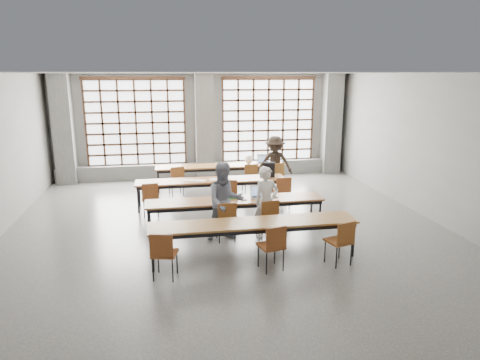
# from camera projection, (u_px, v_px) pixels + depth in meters

# --- Properties ---
(floor) EXTENTS (11.00, 11.00, 0.00)m
(floor) POSITION_uv_depth(u_px,v_px,m) (228.00, 230.00, 9.80)
(floor) COLOR #4C4C49
(floor) RESTS_ON ground
(ceiling) EXTENTS (11.00, 11.00, 0.00)m
(ceiling) POSITION_uv_depth(u_px,v_px,m) (227.00, 73.00, 8.95)
(ceiling) COLOR silver
(ceiling) RESTS_ON floor
(wall_back) EXTENTS (10.00, 0.00, 10.00)m
(wall_back) POSITION_uv_depth(u_px,v_px,m) (204.00, 126.00, 14.63)
(wall_back) COLOR slate
(wall_back) RESTS_ON floor
(wall_front) EXTENTS (10.00, 0.00, 10.00)m
(wall_front) POSITION_uv_depth(u_px,v_px,m) (312.00, 259.00, 4.12)
(wall_front) COLOR slate
(wall_front) RESTS_ON floor
(wall_right) EXTENTS (0.00, 11.00, 11.00)m
(wall_right) POSITION_uv_depth(u_px,v_px,m) (434.00, 148.00, 10.23)
(wall_right) COLOR slate
(wall_right) RESTS_ON floor
(column_left) EXTENTS (0.60, 0.55, 3.50)m
(column_left) POSITION_uv_depth(u_px,v_px,m) (63.00, 130.00, 13.59)
(column_left) COLOR #535350
(column_left) RESTS_ON floor
(column_mid) EXTENTS (0.60, 0.55, 3.50)m
(column_mid) POSITION_uv_depth(u_px,v_px,m) (204.00, 127.00, 14.36)
(column_mid) COLOR #535350
(column_mid) RESTS_ON floor
(column_right) EXTENTS (0.60, 0.55, 3.50)m
(column_right) POSITION_uv_depth(u_px,v_px,m) (331.00, 124.00, 15.13)
(column_right) COLOR #535350
(column_right) RESTS_ON floor
(window_left) EXTENTS (3.32, 0.12, 3.00)m
(window_left) POSITION_uv_depth(u_px,v_px,m) (136.00, 123.00, 14.13)
(window_left) COLOR white
(window_left) RESTS_ON wall_back
(window_right) EXTENTS (3.32, 0.12, 3.00)m
(window_right) POSITION_uv_depth(u_px,v_px,m) (268.00, 120.00, 14.90)
(window_right) COLOR white
(window_right) RESTS_ON wall_back
(sill_ledge) EXTENTS (9.80, 0.35, 0.50)m
(sill_ledge) POSITION_uv_depth(u_px,v_px,m) (205.00, 170.00, 14.80)
(sill_ledge) COLOR #535350
(sill_ledge) RESTS_ON floor
(desk_row_a) EXTENTS (4.00, 0.70, 0.73)m
(desk_row_a) POSITION_uv_depth(u_px,v_px,m) (221.00, 167.00, 13.26)
(desk_row_a) COLOR brown
(desk_row_a) RESTS_ON floor
(desk_row_b) EXTENTS (4.00, 0.70, 0.73)m
(desk_row_b) POSITION_uv_depth(u_px,v_px,m) (211.00, 182.00, 11.46)
(desk_row_b) COLOR brown
(desk_row_b) RESTS_ON floor
(desk_row_c) EXTENTS (4.00, 0.70, 0.73)m
(desk_row_c) POSITION_uv_depth(u_px,v_px,m) (235.00, 202.00, 9.65)
(desk_row_c) COLOR brown
(desk_row_c) RESTS_ON floor
(desk_row_d) EXTENTS (4.00, 0.70, 0.73)m
(desk_row_d) POSITION_uv_depth(u_px,v_px,m) (254.00, 225.00, 8.18)
(desk_row_d) COLOR brown
(desk_row_d) RESTS_ON floor
(chair_back_left) EXTENTS (0.50, 0.51, 0.88)m
(chair_back_left) POSITION_uv_depth(u_px,v_px,m) (177.00, 178.00, 12.46)
(chair_back_left) COLOR brown
(chair_back_left) RESTS_ON floor
(chair_back_mid) EXTENTS (0.44, 0.45, 0.88)m
(chair_back_mid) POSITION_uv_depth(u_px,v_px,m) (250.00, 175.00, 12.83)
(chair_back_mid) COLOR brown
(chair_back_mid) RESTS_ON floor
(chair_back_right) EXTENTS (0.52, 0.52, 0.88)m
(chair_back_right) POSITION_uv_depth(u_px,v_px,m) (276.00, 174.00, 12.97)
(chair_back_right) COLOR brown
(chair_back_right) RESTS_ON floor
(chair_mid_left) EXTENTS (0.44, 0.44, 0.88)m
(chair_mid_left) POSITION_uv_depth(u_px,v_px,m) (150.00, 196.00, 10.62)
(chair_mid_left) COLOR maroon
(chair_mid_left) RESTS_ON floor
(chair_mid_centre) EXTENTS (0.47, 0.47, 0.88)m
(chair_mid_centre) POSITION_uv_depth(u_px,v_px,m) (229.00, 192.00, 10.96)
(chair_mid_centre) COLOR brown
(chair_mid_centre) RESTS_ON floor
(chair_mid_right) EXTENTS (0.43, 0.43, 0.88)m
(chair_mid_right) POSITION_uv_depth(u_px,v_px,m) (282.00, 189.00, 11.20)
(chair_mid_right) COLOR brown
(chair_mid_right) RESTS_ON floor
(chair_front_left) EXTENTS (0.44, 0.45, 0.88)m
(chair_front_left) POSITION_uv_depth(u_px,v_px,m) (226.00, 217.00, 9.03)
(chair_front_left) COLOR brown
(chair_front_left) RESTS_ON floor
(chair_front_right) EXTENTS (0.48, 0.48, 0.88)m
(chair_front_right) POSITION_uv_depth(u_px,v_px,m) (268.00, 215.00, 9.18)
(chair_front_right) COLOR brown
(chair_front_right) RESTS_ON floor
(chair_near_left) EXTENTS (0.51, 0.52, 0.88)m
(chair_near_left) POSITION_uv_depth(u_px,v_px,m) (163.00, 251.00, 7.32)
(chair_near_left) COLOR brown
(chair_near_left) RESTS_ON floor
(chair_near_mid) EXTENTS (0.50, 0.51, 0.88)m
(chair_near_mid) POSITION_uv_depth(u_px,v_px,m) (273.00, 243.00, 7.65)
(chair_near_mid) COLOR brown
(chair_near_mid) RESTS_ON floor
(chair_near_right) EXTENTS (0.52, 0.52, 0.88)m
(chair_near_right) POSITION_uv_depth(u_px,v_px,m) (342.00, 238.00, 7.88)
(chair_near_right) COLOR brown
(chair_near_right) RESTS_ON floor
(student_male) EXTENTS (0.65, 0.51, 1.57)m
(student_male) POSITION_uv_depth(u_px,v_px,m) (266.00, 202.00, 9.25)
(student_male) COLOR silver
(student_male) RESTS_ON floor
(student_female) EXTENTS (0.88, 0.72, 1.69)m
(student_female) POSITION_uv_depth(u_px,v_px,m) (225.00, 202.00, 9.08)
(student_female) COLOR #182349
(student_female) RESTS_ON floor
(student_back) EXTENTS (1.23, 0.99, 1.66)m
(student_back) POSITION_uv_depth(u_px,v_px,m) (275.00, 163.00, 13.02)
(student_back) COLOR black
(student_back) RESTS_ON floor
(laptop_front) EXTENTS (0.40, 0.35, 0.26)m
(laptop_front) POSITION_uv_depth(u_px,v_px,m) (258.00, 194.00, 9.82)
(laptop_front) COLOR silver
(laptop_front) RESTS_ON desk_row_c
(laptop_back) EXTENTS (0.42, 0.38, 0.26)m
(laptop_back) POSITION_uv_depth(u_px,v_px,m) (263.00, 161.00, 13.57)
(laptop_back) COLOR #ABABB0
(laptop_back) RESTS_ON desk_row_a
(mouse) EXTENTS (0.10, 0.07, 0.04)m
(mouse) POSITION_uv_depth(u_px,v_px,m) (276.00, 197.00, 9.77)
(mouse) COLOR silver
(mouse) RESTS_ON desk_row_c
(green_box) EXTENTS (0.27, 0.16, 0.09)m
(green_box) POSITION_uv_depth(u_px,v_px,m) (232.00, 197.00, 9.69)
(green_box) COLOR green
(green_box) RESTS_ON desk_row_c
(phone) EXTENTS (0.14, 0.08, 0.01)m
(phone) POSITION_uv_depth(u_px,v_px,m) (244.00, 200.00, 9.57)
(phone) COLOR black
(phone) RESTS_ON desk_row_c
(paper_sheet_a) EXTENTS (0.34, 0.27, 0.00)m
(paper_sheet_a) POSITION_uv_depth(u_px,v_px,m) (189.00, 180.00, 11.39)
(paper_sheet_a) COLOR white
(paper_sheet_a) RESTS_ON desk_row_b
(paper_sheet_b) EXTENTS (0.36, 0.33, 0.00)m
(paper_sheet_b) POSITION_uv_depth(u_px,v_px,m) (200.00, 180.00, 11.35)
(paper_sheet_b) COLOR white
(paper_sheet_b) RESTS_ON desk_row_b
(paper_sheet_c) EXTENTS (0.30, 0.22, 0.00)m
(paper_sheet_c) POSITION_uv_depth(u_px,v_px,m) (215.00, 179.00, 11.46)
(paper_sheet_c) COLOR white
(paper_sheet_c) RESTS_ON desk_row_b
(backpack) EXTENTS (0.36, 0.28, 0.40)m
(backpack) POSITION_uv_depth(u_px,v_px,m) (269.00, 169.00, 11.72)
(backpack) COLOR black
(backpack) RESTS_ON desk_row_b
(plastic_bag) EXTENTS (0.32, 0.29, 0.29)m
(plastic_bag) POSITION_uv_depth(u_px,v_px,m) (249.00, 159.00, 13.41)
(plastic_bag) COLOR white
(plastic_bag) RESTS_ON desk_row_a
(red_pouch) EXTENTS (0.21, 0.11, 0.06)m
(red_pouch) POSITION_uv_depth(u_px,v_px,m) (165.00, 251.00, 7.41)
(red_pouch) COLOR #9F1413
(red_pouch) RESTS_ON chair_near_left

